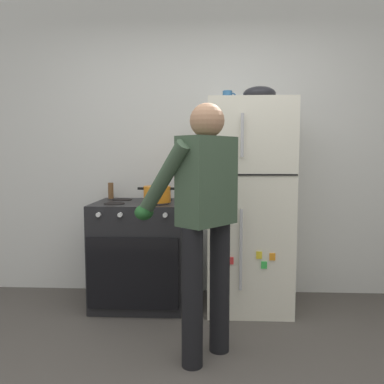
{
  "coord_description": "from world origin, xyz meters",
  "views": [
    {
      "loc": [
        0.06,
        -1.69,
        1.28
      ],
      "look_at": [
        -0.09,
        1.32,
        1.0
      ],
      "focal_mm": 36.21,
      "sensor_mm": 36.0,
      "label": 1
    }
  ],
  "objects": [
    {
      "name": "kitchen_wall_back",
      "position": [
        0.0,
        1.95,
        1.35
      ],
      "size": [
        6.0,
        0.1,
        2.7
      ],
      "primitive_type": "cube",
      "color": "silver",
      "rests_on": "ground"
    },
    {
      "name": "refrigerator",
      "position": [
        0.38,
        1.57,
        0.86
      ],
      "size": [
        0.68,
        0.72,
        1.73
      ],
      "color": "silver",
      "rests_on": "ground"
    },
    {
      "name": "stove_range",
      "position": [
        -0.55,
        1.56,
        0.44
      ],
      "size": [
        0.76,
        0.67,
        0.89
      ],
      "color": "black",
      "rests_on": "ground"
    },
    {
      "name": "person_cook",
      "position": [
        0.01,
        0.69,
        0.95
      ],
      "size": [
        0.66,
        0.69,
        1.6
      ],
      "color": "black",
      "rests_on": "ground"
    },
    {
      "name": "red_pot",
      "position": [
        -0.39,
        1.52,
        0.96
      ],
      "size": [
        0.33,
        0.23,
        0.13
      ],
      "color": "orange",
      "rests_on": "stove_range"
    },
    {
      "name": "coffee_mug",
      "position": [
        0.2,
        1.62,
        1.78
      ],
      "size": [
        0.11,
        0.08,
        0.1
      ],
      "color": "#2D6093",
      "rests_on": "refrigerator"
    },
    {
      "name": "pepper_mill",
      "position": [
        -0.85,
        1.77,
        0.97
      ],
      "size": [
        0.05,
        0.05,
        0.14
      ],
      "primitive_type": "cylinder",
      "color": "brown",
      "rests_on": "stove_range"
    },
    {
      "name": "mixing_bowl",
      "position": [
        0.46,
        1.57,
        1.79
      ],
      "size": [
        0.27,
        0.27,
        0.12
      ],
      "primitive_type": "ellipsoid",
      "color": "black",
      "rests_on": "refrigerator"
    }
  ]
}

